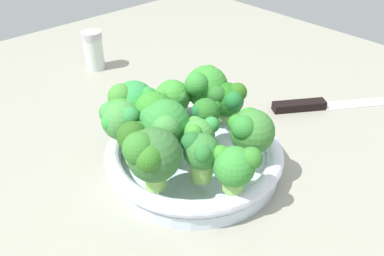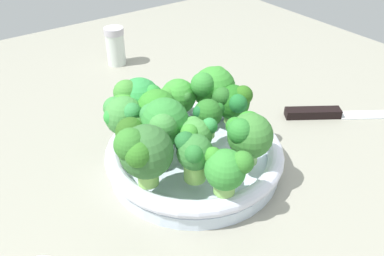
{
  "view_description": "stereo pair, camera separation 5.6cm",
  "coord_description": "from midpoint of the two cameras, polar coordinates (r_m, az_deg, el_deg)",
  "views": [
    {
      "loc": [
        -31.75,
        -36.68,
        38.43
      ],
      "look_at": [
        -0.42,
        -2.73,
        7.19
      ],
      "focal_mm": 38.17,
      "sensor_mm": 36.0,
      "label": 1
    },
    {
      "loc": [
        -27.44,
        -40.21,
        38.43
      ],
      "look_at": [
        -0.42,
        -2.73,
        7.19
      ],
      "focal_mm": 38.17,
      "sensor_mm": 36.0,
      "label": 2
    }
  ],
  "objects": [
    {
      "name": "broccoli_floret_11",
      "position": [
        0.54,
        -1.07,
        0.68
      ],
      "size": [
        6.53,
        7.03,
        7.91
      ],
      "color": "#7AB860",
      "rests_on": "bowl"
    },
    {
      "name": "broccoli_floret_12",
      "position": [
        0.61,
        0.56,
        4.24
      ],
      "size": [
        5.93,
        5.4,
        6.4
      ],
      "color": "#9AD363",
      "rests_on": "bowl"
    },
    {
      "name": "broccoli_floret_2",
      "position": [
        0.53,
        10.85,
        -0.95
      ],
      "size": [
        6.36,
        6.1,
        7.19
      ],
      "color": "#89BE66",
      "rests_on": "bowl"
    },
    {
      "name": "broccoli_floret_13",
      "position": [
        0.6,
        -5.19,
        3.99
      ],
      "size": [
        7.34,
        6.49,
        7.28
      ],
      "color": "#A0CC70",
      "rests_on": "bowl"
    },
    {
      "name": "broccoli_floret_9",
      "position": [
        0.61,
        8.35,
        3.61
      ],
      "size": [
        5.83,
        5.91,
        6.29
      ],
      "color": "#94CC67",
      "rests_on": "bowl"
    },
    {
      "name": "broccoli_floret_5",
      "position": [
        0.63,
        5.46,
        5.57
      ],
      "size": [
        7.66,
        6.69,
        7.69
      ],
      "color": "#8FC85F",
      "rests_on": "bowl"
    },
    {
      "name": "broccoli_floret_7",
      "position": [
        0.53,
        3.47,
        -1.16
      ],
      "size": [
        4.98,
        4.76,
        6.21
      ],
      "color": "#9BC864",
      "rests_on": "bowl"
    },
    {
      "name": "broccoli_floret_6",
      "position": [
        0.48,
        -3.52,
        -3.48
      ],
      "size": [
        7.06,
        6.59,
        8.47
      ],
      "color": "#89C859",
      "rests_on": "bowl"
    },
    {
      "name": "ground_plane",
      "position": [
        0.63,
        1.39,
        -5.22
      ],
      "size": [
        130.0,
        130.0,
        2.5
      ],
      "primitive_type": "cube",
      "color": "gray"
    },
    {
      "name": "broccoli_floret_3",
      "position": [
        0.57,
        -6.9,
        1.7
      ],
      "size": [
        5.78,
        6.67,
        6.44
      ],
      "color": "#97DB67",
      "rests_on": "bowl"
    },
    {
      "name": "broccoli_floret_0",
      "position": [
        0.49,
        3.46,
        -3.72
      ],
      "size": [
        4.54,
        4.69,
        6.63
      ],
      "color": "#89C657",
      "rests_on": "bowl"
    },
    {
      "name": "pepper_shaker",
      "position": [
        0.9,
        -8.91,
        11.22
      ],
      "size": [
        4.16,
        4.16,
        8.16
      ],
      "color": "silver",
      "rests_on": "ground_plane"
    },
    {
      "name": "broccoli_floret_4",
      "position": [
        0.54,
        -5.48,
        -0.94
      ],
      "size": [
        4.3,
        4.04,
        5.99
      ],
      "color": "#95BD69",
      "rests_on": "bowl"
    },
    {
      "name": "broccoli_floret_8",
      "position": [
        0.58,
        -2.1,
        2.59
      ],
      "size": [
        6.03,
        7.03,
        6.86
      ],
      "color": "#87BB5F",
      "rests_on": "bowl"
    },
    {
      "name": "broccoli_floret_1",
      "position": [
        0.58,
        5.02,
        1.84
      ],
      "size": [
        4.56,
        4.12,
        5.9
      ],
      "color": "#93D465",
      "rests_on": "bowl"
    },
    {
      "name": "knife",
      "position": [
        0.77,
        21.9,
        1.86
      ],
      "size": [
        23.51,
        16.68,
        1.5
      ],
      "color": "silver",
      "rests_on": "ground_plane"
    },
    {
      "name": "broccoli_floret_10",
      "position": [
        0.48,
        8.16,
        -5.83
      ],
      "size": [
        5.26,
        5.5,
        6.08
      ],
      "color": "#85C15C",
      "rests_on": "bowl"
    },
    {
      "name": "bowl",
      "position": [
        0.59,
        2.72,
        -4.18
      ],
      "size": [
        25.4,
        25.4,
        4.19
      ],
      "color": "silver",
      "rests_on": "ground_plane"
    }
  ]
}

